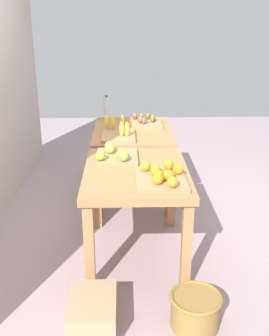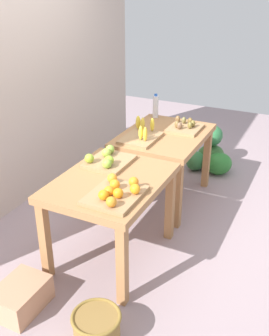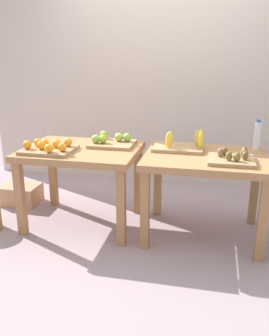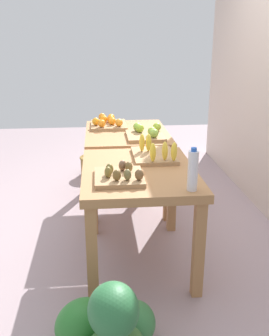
{
  "view_description": "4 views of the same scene",
  "coord_description": "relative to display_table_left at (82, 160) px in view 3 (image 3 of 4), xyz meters",
  "views": [
    {
      "loc": [
        -3.45,
        0.09,
        1.89
      ],
      "look_at": [
        -0.03,
        -0.0,
        0.55
      ],
      "focal_mm": 43.32,
      "sensor_mm": 36.0,
      "label": 1
    },
    {
      "loc": [
        -3.01,
        -1.41,
        2.21
      ],
      "look_at": [
        -0.04,
        0.04,
        0.61
      ],
      "focal_mm": 42.83,
      "sensor_mm": 36.0,
      "label": 2
    },
    {
      "loc": [
        0.6,
        -3.03,
        1.6
      ],
      "look_at": [
        -0.07,
        0.05,
        0.57
      ],
      "focal_mm": 39.1,
      "sensor_mm": 36.0,
      "label": 3
    },
    {
      "loc": [
        3.16,
        -0.28,
        1.66
      ],
      "look_at": [
        0.08,
        0.02,
        0.58
      ],
      "focal_mm": 41.65,
      "sensor_mm": 36.0,
      "label": 4
    }
  ],
  "objects": [
    {
      "name": "orange_bin",
      "position": [
        -0.23,
        -0.18,
        0.15
      ],
      "size": [
        0.44,
        0.36,
        0.11
      ],
      "color": "#A67E54",
      "rests_on": "display_table_left"
    },
    {
      "name": "display_table_right",
      "position": [
        1.12,
        0.0,
        0.0
      ],
      "size": [
        1.04,
        0.8,
        0.74
      ],
      "color": "#A77446",
      "rests_on": "ground_plane"
    },
    {
      "name": "back_wall",
      "position": [
        0.56,
        1.35,
        0.86
      ],
      "size": [
        4.4,
        0.12,
        3.0
      ],
      "primitive_type": "cube",
      "color": "beige",
      "rests_on": "ground_plane"
    },
    {
      "name": "kiwi_bin",
      "position": [
        1.33,
        -0.15,
        0.14
      ],
      "size": [
        0.36,
        0.32,
        0.1
      ],
      "color": "#A67E54",
      "rests_on": "display_table_right"
    },
    {
      "name": "display_table_left",
      "position": [
        0.0,
        0.0,
        0.0
      ],
      "size": [
        1.04,
        0.8,
        0.74
      ],
      "color": "#A77446",
      "rests_on": "ground_plane"
    },
    {
      "name": "ground_plane",
      "position": [
        0.56,
        0.0,
        -0.64
      ],
      "size": [
        8.0,
        8.0,
        0.0
      ],
      "primitive_type": "plane",
      "color": "#A08A90"
    },
    {
      "name": "water_bottle",
      "position": [
        1.55,
        0.28,
        0.24
      ],
      "size": [
        0.06,
        0.06,
        0.27
      ],
      "color": "silver",
      "rests_on": "display_table_right"
    },
    {
      "name": "cardboard_produce_box",
      "position": [
        -0.83,
        0.3,
        -0.53
      ],
      "size": [
        0.4,
        0.3,
        0.21
      ],
      "primitive_type": "cube",
      "color": "tan",
      "rests_on": "ground_plane"
    },
    {
      "name": "apple_bin",
      "position": [
        0.24,
        0.16,
        0.15
      ],
      "size": [
        0.4,
        0.34,
        0.11
      ],
      "color": "#A67E54",
      "rests_on": "display_table_left"
    },
    {
      "name": "banana_crate",
      "position": [
        0.89,
        0.15,
        0.15
      ],
      "size": [
        0.44,
        0.32,
        0.17
      ],
      "color": "#A67E54",
      "rests_on": "display_table_right"
    }
  ]
}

